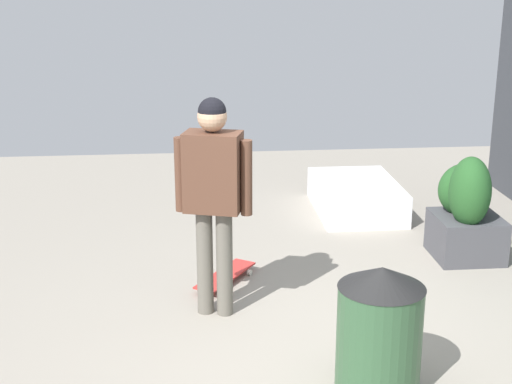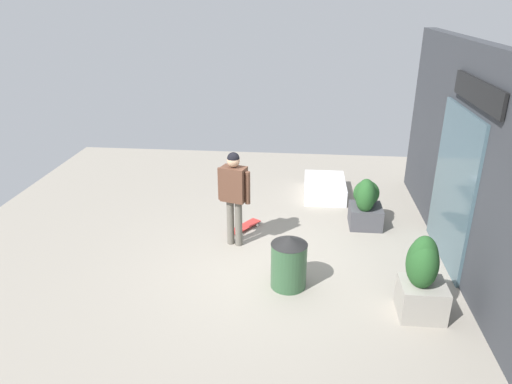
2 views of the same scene
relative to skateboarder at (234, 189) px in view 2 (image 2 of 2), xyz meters
name	(u,v)px [view 2 (image 2 of 2)]	position (x,y,z in m)	size (l,w,h in m)	color
ground_plane	(275,263)	(0.58, 0.76, -1.08)	(12.00, 12.00, 0.00)	gray
building_facade	(477,171)	(0.56, 3.77, 0.69)	(8.04, 0.31, 3.55)	#383A3F
skateboarder	(234,189)	(0.00, 0.00, 0.00)	(0.37, 0.59, 1.75)	#666056
skateboard	(245,226)	(-0.59, 0.11, -1.02)	(0.73, 0.58, 0.08)	red
planter_box_left	(366,204)	(-0.98, 2.42, -0.60)	(0.70, 0.61, 1.02)	#47474C
planter_box_right	(422,276)	(1.75, 2.86, -0.47)	(0.61, 0.63, 1.23)	gray
trash_bin	(289,261)	(1.24, 1.01, -0.64)	(0.56, 0.56, 0.87)	#335938
snow_ledge	(325,188)	(-2.45, 1.70, -0.90)	(1.34, 0.90, 0.35)	white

